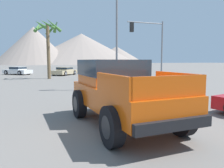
{
  "coord_description": "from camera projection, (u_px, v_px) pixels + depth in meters",
  "views": [
    {
      "loc": [
        -2.5,
        -5.71,
        1.99
      ],
      "look_at": [
        0.12,
        1.33,
        1.18
      ],
      "focal_mm": 35.0,
      "sensor_mm": 36.0,
      "label": 1
    }
  ],
  "objects": [
    {
      "name": "ground_plane",
      "position": [
        124.0,
        129.0,
        6.4
      ],
      "size": [
        320.0,
        320.0,
        0.0
      ],
      "primitive_type": "plane",
      "color": "slate"
    },
    {
      "name": "palm_tree_short",
      "position": [
        48.0,
        34.0,
        23.54
      ],
      "size": [
        2.97,
        3.01,
        6.41
      ],
      "color": "brown",
      "rests_on": "ground_plane"
    },
    {
      "name": "street_lamp_post",
      "position": [
        117.0,
        24.0,
        14.32
      ],
      "size": [
        0.9,
        0.24,
        7.25
      ],
      "color": "slate",
      "rests_on": "ground_plane"
    },
    {
      "name": "parked_car_white",
      "position": [
        18.0,
        71.0,
        31.1
      ],
      "size": [
        4.16,
        4.06,
        1.12
      ],
      "rotation": [
        0.0,
        0.0,
        0.82
      ],
      "color": "white",
      "rests_on": "ground_plane"
    },
    {
      "name": "distant_mountain_range",
      "position": [
        76.0,
        49.0,
        128.16
      ],
      "size": [
        89.33,
        69.04,
        19.48
      ],
      "color": "gray",
      "rests_on": "ground_plane"
    },
    {
      "name": "parked_car_tan",
      "position": [
        64.0,
        71.0,
        30.04
      ],
      "size": [
        3.98,
        4.33,
        1.1
      ],
      "rotation": [
        0.0,
        0.0,
        2.47
      ],
      "color": "tan",
      "rests_on": "ground_plane"
    },
    {
      "name": "traffic_light_main",
      "position": [
        149.0,
        39.0,
        21.72
      ],
      "size": [
        3.98,
        0.38,
        5.93
      ],
      "rotation": [
        0.0,
        0.0,
        3.14
      ],
      "color": "slate",
      "rests_on": "ground_plane"
    },
    {
      "name": "orange_pickup_truck",
      "position": [
        119.0,
        87.0,
        6.94
      ],
      "size": [
        2.48,
        5.02,
        2.02
      ],
      "rotation": [
        0.0,
        0.0,
        0.05
      ],
      "color": "#CC4C0C",
      "rests_on": "ground_plane"
    }
  ]
}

